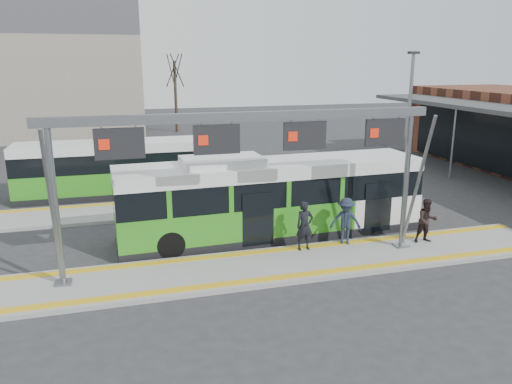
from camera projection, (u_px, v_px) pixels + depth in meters
ground at (264, 269)px, 17.15m from camera, size 120.00×120.00×0.00m
platform_main at (264, 267)px, 17.13m from camera, size 22.00×3.00×0.15m
platform_second at (134, 211)px, 23.52m from camera, size 20.00×3.00×0.15m
tactile_main at (264, 264)px, 17.11m from camera, size 22.00×2.65×0.02m
tactile_second at (133, 202)px, 24.57m from camera, size 20.00×0.35×0.02m
gantry at (252, 144)px, 16.19m from camera, size 13.00×1.68×5.20m
hero_bus at (271, 199)px, 20.04m from camera, size 12.37×3.09×3.38m
bg_bus_green at (130, 168)px, 26.37m from camera, size 11.45×2.56×2.86m
passenger_a at (305, 226)px, 18.28m from camera, size 0.70×0.48×1.83m
passenger_b at (427, 221)px, 19.05m from camera, size 0.88×0.72×1.71m
passenger_c at (346, 221)px, 18.84m from camera, size 1.35×1.12×1.81m
tree_left at (78, 59)px, 43.82m from camera, size 1.40×1.40×9.27m
tree_mid at (175, 71)px, 48.42m from camera, size 1.40×1.40×7.80m
lamp_east at (408, 126)px, 23.59m from camera, size 0.50×0.25×7.33m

